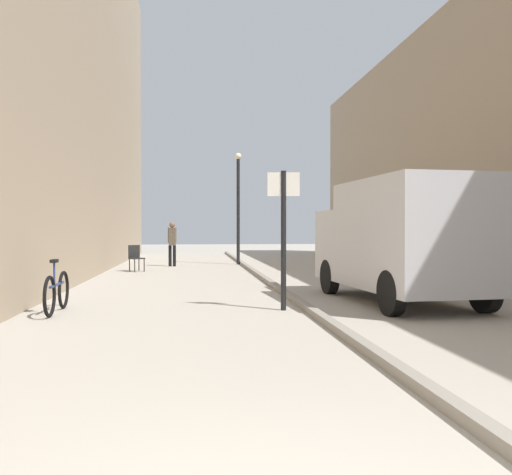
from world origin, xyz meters
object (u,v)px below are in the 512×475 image
(street_sign_post, at_px, (284,227))
(lamp_post, at_px, (238,201))
(pedestrian_main_foreground, at_px, (172,241))
(bicycle_leaning, at_px, (57,292))
(cafe_chair_near_window, at_px, (136,256))
(delivery_van, at_px, (399,238))

(street_sign_post, height_order, lamp_post, lamp_post)
(street_sign_post, bearing_deg, pedestrian_main_foreground, -70.11)
(pedestrian_main_foreground, distance_m, bicycle_leaning, 12.37)
(lamp_post, bearing_deg, street_sign_post, -91.20)
(cafe_chair_near_window, bearing_deg, lamp_post, -172.59)
(delivery_van, bearing_deg, bicycle_leaning, -179.20)
(pedestrian_main_foreground, relative_size, delivery_van, 0.36)
(pedestrian_main_foreground, height_order, lamp_post, lamp_post)
(delivery_van, height_order, cafe_chair_near_window, delivery_van)
(street_sign_post, bearing_deg, cafe_chair_near_window, -60.85)
(pedestrian_main_foreground, relative_size, cafe_chair_near_window, 1.92)
(pedestrian_main_foreground, xyz_separation_m, delivery_van, (5.02, -11.63, 0.28))
(cafe_chair_near_window, bearing_deg, delivery_van, 90.26)
(lamp_post, bearing_deg, bicycle_leaning, -108.47)
(delivery_van, xyz_separation_m, cafe_chair_near_window, (-6.22, 9.05, -0.78))
(pedestrian_main_foreground, relative_size, street_sign_post, 0.69)
(delivery_van, relative_size, bicycle_leaning, 2.82)
(pedestrian_main_foreground, relative_size, lamp_post, 0.38)
(lamp_post, relative_size, bicycle_leaning, 2.69)
(street_sign_post, xyz_separation_m, bicycle_leaning, (-4.13, 0.16, -1.16))
(delivery_van, distance_m, street_sign_post, 2.66)
(bicycle_leaning, bearing_deg, street_sign_post, -2.33)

